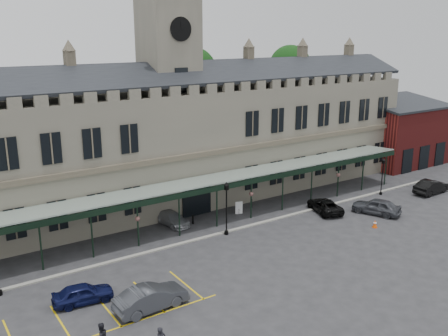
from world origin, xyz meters
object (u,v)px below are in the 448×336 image
car_right_b (431,187)px  sign_board (239,208)px  lamp_post_mid (226,204)px  car_left_a (83,293)px  traffic_cone (375,224)px  car_left_b (151,298)px  clock_tower (169,79)px  car_van (325,205)px  lamp_post_right (382,173)px  station_building (172,143)px  car_taxi (172,218)px  car_right_a (376,206)px

car_right_b → sign_board: bearing=70.1°
lamp_post_mid → car_left_a: lamp_post_mid is taller
traffic_cone → car_left_b: 23.73m
clock_tower → traffic_cone: bearing=-54.8°
lamp_post_mid → car_van: 11.88m
lamp_post_right → station_building: bearing=151.9°
station_building → lamp_post_right: size_ratio=14.08×
traffic_cone → car_right_b: (13.47, 3.30, 0.45)m
car_left_a → car_van: 26.57m
station_building → sign_board: bearing=-62.5°
car_taxi → car_right_b: bearing=-23.6°
clock_tower → car_left_b: (-11.50, -18.55, -12.29)m
station_building → car_right_a: station_building is taller
car_right_a → car_right_b: 10.54m
sign_board → car_right_a: size_ratio=0.27×
traffic_cone → sign_board: 13.19m
car_taxi → car_left_b: bearing=-131.3°
car_taxi → car_van: 15.63m
clock_tower → car_taxi: clock_tower is taller
sign_board → car_right_a: 13.82m
lamp_post_right → sign_board: size_ratio=3.31×
traffic_cone → lamp_post_right: bearing=36.4°
car_right_a → station_building: bearing=-68.1°
traffic_cone → sign_board: (-8.49, 10.09, 0.28)m
car_left_a → clock_tower: bearing=-37.1°
lamp_post_right → car_left_b: lamp_post_right is taller
station_building → car_right_b: size_ratio=12.35×
sign_board → car_right_b: (21.96, -6.78, 0.17)m
lamp_post_right → car_left_b: size_ratio=0.85×
car_left_b → car_van: car_left_b is taller
station_building → car_van: station_building is taller
car_left_a → lamp_post_mid: bearing=-65.9°
car_van → station_building: bearing=-27.5°
car_left_a → car_left_b: (3.50, -3.28, 0.13)m
lamp_post_mid → sign_board: size_ratio=3.87×
lamp_post_mid → car_right_b: size_ratio=1.03×
sign_board → car_left_b: (-15.20, -11.38, 0.20)m
lamp_post_right → car_right_b: size_ratio=0.88×
clock_tower → car_van: clock_tower is taller
car_taxi → lamp_post_mid: bearing=-66.9°
traffic_cone → car_right_b: size_ratio=0.15×
station_building → traffic_cone: (12.19, -17.17, -6.12)m
lamp_post_mid → car_left_a: 15.48m
lamp_post_mid → sign_board: (4.03, 3.71, -2.33)m
lamp_post_mid → car_right_b: 26.26m
sign_board → car_van: car_van is taller
traffic_cone → car_taxi: 19.16m
car_right_a → car_taxi: bearing=-49.5°
traffic_cone → station_building: bearing=125.4°
traffic_cone → car_van: size_ratio=0.15×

